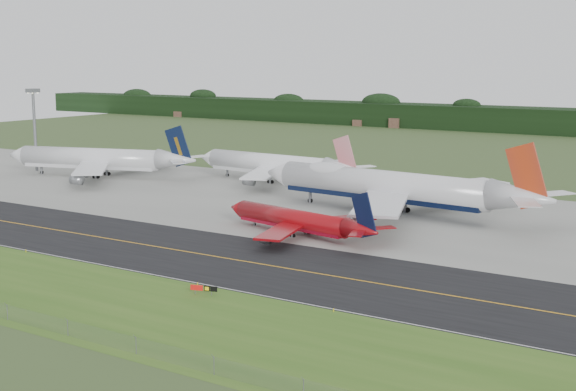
# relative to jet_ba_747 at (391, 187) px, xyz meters

# --- Properties ---
(ground) EXTENTS (600.00, 600.00, 0.00)m
(ground) POSITION_rel_jet_ba_747_xyz_m (-5.32, -50.15, -6.42)
(ground) COLOR #364A22
(ground) RESTS_ON ground
(grass_verge) EXTENTS (400.00, 30.00, 0.01)m
(grass_verge) POSITION_rel_jet_ba_747_xyz_m (-5.32, -85.15, -6.41)
(grass_verge) COLOR #345B1B
(grass_verge) RESTS_ON ground
(taxiway) EXTENTS (400.00, 32.00, 0.02)m
(taxiway) POSITION_rel_jet_ba_747_xyz_m (-5.32, -54.15, -6.41)
(taxiway) COLOR black
(taxiway) RESTS_ON ground
(apron) EXTENTS (400.00, 78.00, 0.01)m
(apron) POSITION_rel_jet_ba_747_xyz_m (-5.32, 0.85, -6.41)
(apron) COLOR gray
(apron) RESTS_ON ground
(taxiway_centreline) EXTENTS (400.00, 0.40, 0.00)m
(taxiway_centreline) POSITION_rel_jet_ba_747_xyz_m (-5.32, -54.15, -6.39)
(taxiway_centreline) COLOR orange
(taxiway_centreline) RESTS_ON taxiway
(taxiway_edge_line) EXTENTS (400.00, 0.25, 0.00)m
(taxiway_edge_line) POSITION_rel_jet_ba_747_xyz_m (-5.32, -69.65, -6.39)
(taxiway_edge_line) COLOR silver
(taxiway_edge_line) RESTS_ON taxiway
(perimeter_fence) EXTENTS (320.00, 0.10, 320.00)m
(perimeter_fence) POSITION_rel_jet_ba_747_xyz_m (-5.32, -98.15, -5.32)
(perimeter_fence) COLOR slate
(perimeter_fence) RESTS_ON ground
(jet_ba_747) EXTENTS (75.06, 61.92, 18.86)m
(jet_ba_747) POSITION_rel_jet_ba_747_xyz_m (0.00, 0.00, 0.00)
(jet_ba_747) COLOR silver
(jet_ba_747) RESTS_ON ground
(jet_red_737) EXTENTS (40.54, 32.57, 11.00)m
(jet_red_737) POSITION_rel_jet_ba_747_xyz_m (-5.74, -30.85, -3.38)
(jet_red_737) COLOR maroon
(jet_red_737) RESTS_ON ground
(jet_navy_gold) EXTENTS (62.26, 53.01, 16.34)m
(jet_navy_gold) POSITION_rel_jet_ba_747_xyz_m (-99.87, 5.87, -1.05)
(jet_navy_gold) COLOR silver
(jet_navy_gold) RESTS_ON ground
(jet_star_tail) EXTENTS (57.22, 47.85, 15.10)m
(jet_star_tail) POSITION_rel_jet_ba_747_xyz_m (-49.16, 26.04, -1.39)
(jet_star_tail) COLOR white
(jet_star_tail) RESTS_ON ground
(floodlight_mast) EXTENTS (3.25, 3.25, 26.21)m
(floodlight_mast) POSITION_rel_jet_ba_747_xyz_m (-127.22, 4.44, 11.64)
(floodlight_mast) COLOR slate
(floodlight_mast) RESTS_ON ground
(taxiway_sign) EXTENTS (4.19, 1.43, 1.44)m
(taxiway_sign) POSITION_rel_jet_ba_747_xyz_m (3.97, -74.13, -5.40)
(taxiway_sign) COLOR slate
(taxiway_sign) RESTS_ON ground
(edge_marker_left) EXTENTS (0.16, 0.16, 0.50)m
(edge_marker_left) POSITION_rel_jet_ba_747_xyz_m (-41.05, -70.65, -6.17)
(edge_marker_left) COLOR yellow
(edge_marker_left) RESTS_ON ground
(edge_marker_center) EXTENTS (0.16, 0.16, 0.50)m
(edge_marker_center) POSITION_rel_jet_ba_747_xyz_m (-0.09, -70.65, -6.17)
(edge_marker_center) COLOR yellow
(edge_marker_center) RESTS_ON ground
(edge_marker_right) EXTENTS (0.16, 0.16, 0.50)m
(edge_marker_right) POSITION_rel_jet_ba_747_xyz_m (24.76, -70.65, -6.17)
(edge_marker_right) COLOR yellow
(edge_marker_right) RESTS_ON ground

